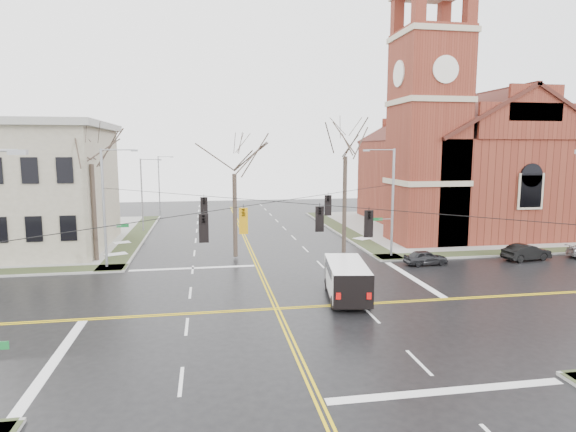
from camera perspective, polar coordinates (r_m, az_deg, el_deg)
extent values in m
plane|color=black|center=(28.14, -1.34, -10.93)|extent=(120.00, 120.00, 0.00)
cube|color=gray|center=(59.59, 19.40, -1.24)|extent=(30.00, 30.00, 0.15)
cube|color=#333B20|center=(54.25, 6.54, -1.62)|extent=(2.00, 30.00, 0.02)
cube|color=#333B20|center=(48.19, 27.37, -3.67)|extent=(30.00, 2.00, 0.02)
cube|color=#333B20|center=(52.64, -17.59, -2.23)|extent=(2.00, 30.00, 0.02)
cube|color=gold|center=(28.12, -1.59, -10.93)|extent=(0.12, 100.00, 0.01)
cube|color=gold|center=(28.16, -1.10, -10.90)|extent=(0.12, 100.00, 0.01)
cube|color=gold|center=(28.03, -1.31, -10.99)|extent=(100.00, 0.12, 0.01)
cube|color=gold|center=(28.25, -1.38, -10.84)|extent=(100.00, 0.12, 0.01)
cube|color=silver|center=(20.30, 18.38, -19.08)|extent=(9.50, 0.50, 0.01)
cube|color=silver|center=(37.97, -11.22, -6.08)|extent=(9.50, 0.50, 0.01)
cube|color=silver|center=(24.14, -25.82, -15.00)|extent=(0.50, 9.50, 0.01)
cube|color=silver|center=(35.66, 14.50, -7.10)|extent=(0.50, 9.50, 0.01)
cube|color=maroon|center=(48.12, 16.17, 8.69)|extent=(6.00, 6.00, 20.00)
cube|color=tan|center=(49.22, 16.62, 19.81)|extent=(6.30, 6.30, 0.50)
cylinder|color=silver|center=(45.90, 18.19, 16.19)|extent=(2.40, 0.15, 2.40)
cylinder|color=silver|center=(47.38, 13.00, 16.10)|extent=(0.15, 2.40, 2.40)
cube|color=maroon|center=(60.40, 19.98, 3.55)|extent=(18.00, 24.00, 10.00)
cube|color=maroon|center=(51.21, 14.18, -0.06)|extent=(2.00, 5.00, 4.40)
cylinder|color=gray|center=(41.09, 12.30, 1.53)|extent=(0.20, 0.20, 9.00)
cylinder|color=gray|center=(41.04, 11.47, -0.36)|extent=(1.20, 0.06, 0.06)
cube|color=#105F27|center=(40.79, 10.55, -0.38)|extent=(0.90, 0.04, 0.25)
cylinder|color=gray|center=(40.41, 10.89, 7.72)|extent=(2.40, 0.08, 0.08)
cube|color=gray|center=(40.01, 9.27, 7.68)|extent=(0.50, 0.22, 0.15)
cylinder|color=gray|center=(38.88, -20.98, 0.83)|extent=(0.20, 0.20, 9.00)
cylinder|color=gray|center=(38.94, -20.02, -1.12)|extent=(1.20, 0.06, 0.06)
cube|color=#105F27|center=(38.82, -19.00, -1.10)|extent=(0.90, 0.04, 0.25)
cylinder|color=gray|center=(38.40, -19.54, 7.41)|extent=(2.40, 0.08, 0.08)
cube|color=gray|center=(38.22, -17.75, 7.41)|extent=(0.50, 0.22, 0.15)
cube|color=gray|center=(15.76, -29.38, 6.60)|extent=(0.50, 0.22, 0.15)
cylinder|color=black|center=(26.79, -1.39, 1.73)|extent=(23.02, 23.02, 0.03)
cylinder|color=black|center=(26.79, -1.39, 1.73)|extent=(23.02, 23.02, 0.03)
imported|color=black|center=(22.65, -9.96, -1.44)|extent=(0.21, 0.26, 1.30)
imported|color=black|center=(31.56, 4.77, 1.27)|extent=(0.21, 0.26, 1.30)
imported|color=#C3880B|center=(24.69, -5.30, -0.59)|extent=(0.21, 0.26, 1.30)
imported|color=black|center=(30.57, -9.92, 0.96)|extent=(0.21, 0.26, 1.30)
imported|color=black|center=(23.97, 9.53, -0.92)|extent=(0.21, 0.26, 1.30)
imported|color=black|center=(25.31, 3.76, -0.36)|extent=(0.21, 0.26, 1.30)
cylinder|color=gray|center=(55.03, -16.93, 2.37)|extent=(0.16, 0.16, 8.00)
cylinder|color=gray|center=(54.69, -16.05, 6.46)|extent=(2.00, 0.07, 0.07)
cube|color=gray|center=(54.59, -15.00, 6.45)|extent=(0.45, 0.20, 0.13)
cylinder|color=gray|center=(74.85, -15.04, 3.82)|extent=(0.16, 0.16, 8.00)
cylinder|color=gray|center=(74.60, -14.38, 6.83)|extent=(2.00, 0.07, 0.07)
cube|color=gray|center=(74.53, -13.60, 6.81)|extent=(0.45, 0.20, 0.13)
cube|color=white|center=(29.75, 6.98, -7.32)|extent=(3.09, 6.02, 1.84)
cube|color=white|center=(32.10, 6.40, -6.68)|extent=(2.35, 1.31, 1.30)
cube|color=black|center=(32.32, 6.34, -5.48)|extent=(2.00, 0.44, 0.87)
cube|color=black|center=(29.81, 6.94, -6.11)|extent=(2.83, 4.20, 0.60)
cube|color=#B70C0A|center=(26.92, 6.00, -9.43)|extent=(0.27, 0.12, 0.37)
cube|color=#B70C0A|center=(27.16, 9.59, -9.33)|extent=(0.27, 0.12, 0.37)
cube|color=black|center=(30.01, 6.95, -9.06)|extent=(3.15, 6.08, 0.11)
cylinder|color=black|center=(31.69, 4.69, -8.04)|extent=(0.40, 0.81, 0.78)
cylinder|color=black|center=(31.94, 8.29, -7.97)|extent=(0.40, 0.81, 0.78)
cylinder|color=black|center=(28.09, 5.42, -10.16)|extent=(0.40, 0.81, 0.78)
cylinder|color=black|center=(28.36, 9.49, -10.05)|extent=(0.40, 0.81, 0.78)
imported|color=black|center=(39.73, 15.99, -4.76)|extent=(3.50, 1.54, 1.17)
imported|color=black|center=(44.34, 26.41, -3.86)|extent=(4.26, 2.07, 1.35)
cylinder|color=#382B23|center=(41.63, -21.99, 0.37)|extent=(0.36, 0.36, 7.78)
cylinder|color=#382B23|center=(40.20, -6.30, 0.05)|extent=(0.36, 0.36, 6.95)
cylinder|color=#382B23|center=(41.73, 6.72, 1.30)|extent=(0.36, 0.36, 8.34)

